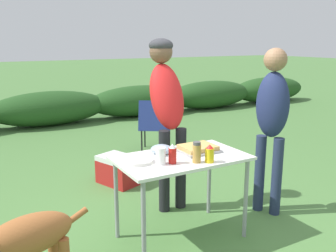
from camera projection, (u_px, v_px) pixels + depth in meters
The scene contains 15 objects.
ground_plane at pixel (181, 236), 3.31m from camera, with size 60.00×60.00×0.00m, color #4C7A3D.
shrub_hedge at pixel (49, 108), 7.58m from camera, with size 14.40×0.90×0.69m.
folding_table at pixel (181, 165), 3.16m from camera, with size 1.10×0.64×0.74m.
food_tray at pixel (198, 149), 3.28m from camera, with size 0.34×0.28×0.06m.
plate_stack at pixel (137, 161), 3.00m from camera, with size 0.25×0.25×0.03m, color white.
mixing_bowl at pixel (161, 149), 3.22m from camera, with size 0.19×0.19×0.08m, color #99B2CC.
paper_cup_stack at pixel (161, 156), 2.94m from camera, with size 0.08×0.08×0.14m, color white.
mustard_bottle at pixel (210, 154), 2.99m from camera, with size 0.07×0.07×0.15m.
spice_jar at pixel (197, 152), 2.98m from camera, with size 0.07×0.07×0.17m.
ketchup_bottle at pixel (172, 154), 2.96m from camera, with size 0.06×0.06×0.16m.
standing_person_in_gray_fleece at pixel (167, 102), 3.73m from camera, with size 0.36×0.50×1.71m.
standing_person_with_beanie at pixel (272, 115), 3.57m from camera, with size 0.35×0.39×1.63m.
dog at pixel (20, 243), 2.30m from camera, with size 0.90×0.38×0.70m.
camp_chair_green_behind_table at pixel (155, 123), 5.66m from camera, with size 0.71×0.75×0.83m.
cooler_box at pixel (118, 170), 4.50m from camera, with size 0.47×0.56×0.34m.
Camera 1 is at (-1.58, -2.56, 1.70)m, focal length 40.00 mm.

